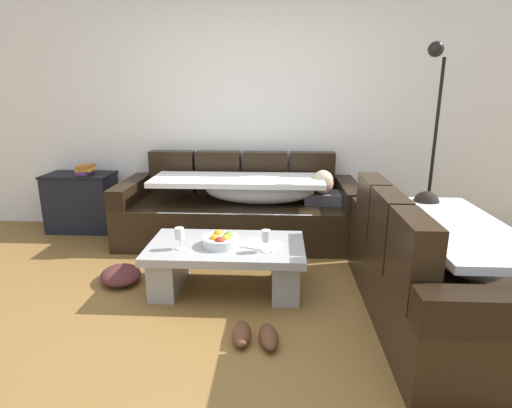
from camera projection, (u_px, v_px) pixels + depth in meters
name	position (u px, v px, depth m)	size (l,w,h in m)	color
ground_plane	(228.00, 322.00, 2.81)	(14.00, 14.00, 0.00)	brown
back_wall	(249.00, 107.00, 4.52)	(9.00, 0.10, 2.70)	white
couch_along_wall	(243.00, 209.00, 4.29)	(2.41, 0.92, 0.88)	black
couch_near_window	(438.00, 272.00, 2.79)	(0.92, 1.86, 0.88)	black
coffee_table	(227.00, 261.00, 3.22)	(1.20, 0.68, 0.38)	#98999A
fruit_bowl	(221.00, 240.00, 3.14)	(0.28, 0.28, 0.10)	silver
wine_glass_near_left	(180.00, 234.00, 3.05)	(0.07, 0.07, 0.17)	silver
wine_glass_near_right	(266.00, 237.00, 3.00)	(0.07, 0.07, 0.17)	silver
open_magazine	(261.00, 244.00, 3.16)	(0.28, 0.21, 0.01)	white
side_cabinet	(82.00, 202.00, 4.61)	(0.72, 0.44, 0.64)	black
book_stack_on_cabinet	(86.00, 169.00, 4.51)	(0.17, 0.22, 0.10)	#72337F
floor_lamp	(432.00, 134.00, 3.96)	(0.33, 0.31, 1.95)	black
pair_of_shoes	(255.00, 335.00, 2.58)	(0.32, 0.30, 0.09)	#59331E
crumpled_garment	(121.00, 275.00, 3.39)	(0.40, 0.32, 0.12)	#4C2323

